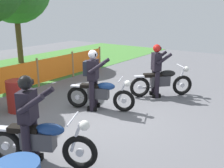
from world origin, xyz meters
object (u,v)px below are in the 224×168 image
Objects in this scene: motorcycle_third at (42,142)px; rider_lead at (93,76)px; motorcycle_trailing at (162,82)px; rider_third at (29,118)px; motorcycle_lead at (101,94)px; rider_trailing at (157,69)px; oil_drum at (18,96)px.

motorcycle_third is 2.97m from rider_lead.
motorcycle_trailing is 0.93× the size of rider_lead.
rider_lead and rider_third have the same top height.
motorcycle_lead is 2.15m from rider_trailing.
motorcycle_lead is 1.11× the size of rider_third.
rider_third is (-2.91, -0.67, 0.46)m from motorcycle_lead.
motorcycle_third reaches higher than oil_drum.
motorcycle_lead is 0.98× the size of motorcycle_third.
motorcycle_trailing is 0.82× the size of motorcycle_third.
rider_lead is 1.92× the size of oil_drum.
motorcycle_third is at bearing -135.10° from motorcycle_trailing.
motorcycle_trailing is 4.93m from motorcycle_third.
oil_drum is (1.50, 2.48, -0.48)m from rider_third.
motorcycle_trailing reaches higher than motorcycle_third.
rider_trailing is at bearing 47.56° from motorcycle_lead.
rider_lead is at bearing -160.92° from motorcycle_trailing.
motorcycle_lead is 2.29m from oil_drum.
motorcycle_trailing is at bearing -37.41° from oil_drum.
rider_third is 1.92× the size of oil_drum.
motorcycle_trailing is 0.93× the size of rider_trailing.
motorcycle_third is 1.13× the size of rider_lead.
rider_trailing reaches higher than motorcycle_lead.
motorcycle_third is 3.01m from oil_drum.
rider_third is at bearing -98.99° from motorcycle_lead.
motorcycle_third is at bearing -95.19° from motorcycle_lead.
rider_trailing is (1.96, -0.74, 0.46)m from motorcycle_lead.
motorcycle_third reaches higher than motorcycle_lead.
rider_lead is at bearing 84.92° from motorcycle_third.
motorcycle_third is 2.17× the size of oil_drum.
motorcycle_trailing is 1.78× the size of oil_drum.
motorcycle_lead is 2.28m from motorcycle_trailing.
motorcycle_trailing is at bearing 61.63° from rider_third.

